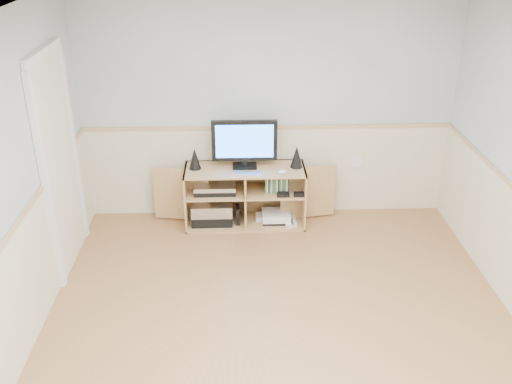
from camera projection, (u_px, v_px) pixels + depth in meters
room at (276, 199)px, 4.17m from camera, size 4.04×4.54×2.54m
media_cabinet at (245, 193)px, 6.27m from camera, size 2.02×0.48×0.65m
monitor at (244, 142)px, 6.00m from camera, size 0.69×0.18×0.52m
speaker_left at (195, 158)px, 6.03m from camera, size 0.13×0.13×0.23m
speaker_right at (297, 157)px, 6.06m from camera, size 0.13×0.13×0.24m
keyboard at (248, 173)px, 5.95m from camera, size 0.31×0.15×0.01m
mouse at (282, 172)px, 5.96m from camera, size 0.11×0.08×0.04m
av_components at (214, 205)px, 6.25m from camera, size 0.52×0.33×0.47m
game_consoles at (275, 216)px, 6.33m from camera, size 0.45×0.30×0.11m
game_cases at (277, 183)px, 6.14m from camera, size 0.26×0.14×0.19m
wall_outlet at (357, 162)px, 6.37m from camera, size 0.12×0.03×0.12m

